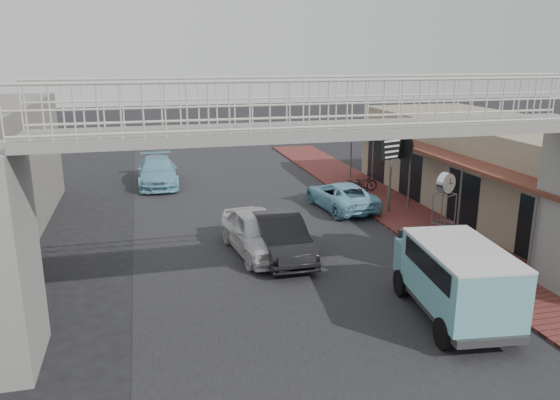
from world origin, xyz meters
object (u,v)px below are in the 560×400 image
angkot_van (456,272)px  street_clock (446,187)px  white_hatchback (258,232)px  angkot_curb (341,196)px  motorcycle_near (362,183)px  dark_sedan (280,236)px  angkot_far (157,172)px  arrow_sign (406,146)px  motorcycle_far (353,189)px

angkot_van → street_clock: bearing=70.8°
white_hatchback → angkot_van: 7.41m
angkot_curb → motorcycle_near: (2.00, 2.39, -0.07)m
dark_sedan → angkot_far: dark_sedan is taller
angkot_far → street_clock: size_ratio=1.69×
white_hatchback → angkot_far: 11.92m
white_hatchback → arrow_sign: (7.48, 3.68, 2.16)m
angkot_van → motorcycle_near: bearing=84.7°
white_hatchback → street_clock: bearing=-27.2°
angkot_far → motorcycle_near: angkot_far is taller
white_hatchback → angkot_curb: bearing=36.8°
dark_sedan → motorcycle_far: size_ratio=2.95×
dark_sedan → angkot_curb: 6.67m
angkot_van → motorcycle_far: bearing=87.7°
dark_sedan → motorcycle_near: dark_sedan is taller
angkot_curb → angkot_far: size_ratio=0.88×
white_hatchback → motorcycle_far: bearing=37.7°
angkot_van → arrow_sign: bearing=77.5°
angkot_van → dark_sedan: bearing=127.5°
motorcycle_near → arrow_sign: size_ratio=0.49×
motorcycle_near → street_clock: 9.49m
motorcycle_far → street_clock: street_clock is taller
angkot_far → motorcycle_far: 10.66m
angkot_van → angkot_far: bearing=118.7°
dark_sedan → arrow_sign: arrow_sign is taller
motorcycle_near → street_clock: size_ratio=0.58×
white_hatchback → motorcycle_near: 9.82m
motorcycle_far → angkot_far: bearing=56.0°
angkot_curb → angkot_van: 10.89m
angkot_curb → street_clock: (1.10, -6.85, 1.95)m
dark_sedan → motorcycle_near: size_ratio=2.60×
angkot_van → arrow_sign: arrow_sign is taller
dark_sedan → motorcycle_near: bearing=50.3°
angkot_far → motorcycle_near: (9.94, -4.49, -0.18)m
motorcycle_far → arrow_sign: bearing=-147.3°
arrow_sign → dark_sedan: bearing=-167.6°
angkot_van → white_hatchback: bearing=129.8°
angkot_far → angkot_van: angkot_van is taller
angkot_far → motorcycle_far: bearing=-31.6°
motorcycle_near → arrow_sign: (0.62, -3.35, 2.38)m
white_hatchback → arrow_sign: arrow_sign is taller
angkot_far → white_hatchback: bearing=-74.7°
dark_sedan → angkot_van: size_ratio=0.99×
white_hatchback → street_clock: size_ratio=1.53×
angkot_far → street_clock: street_clock is taller
motorcycle_near → street_clock: (-0.90, -9.23, 2.02)m
white_hatchback → street_clock: street_clock is taller
angkot_curb → dark_sedan: bearing=45.2°
street_clock → arrow_sign: bearing=51.4°
white_hatchback → motorcycle_near: size_ratio=2.64×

